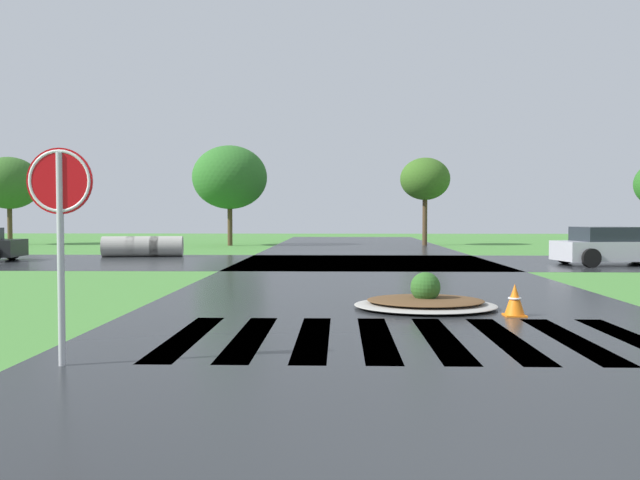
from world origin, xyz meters
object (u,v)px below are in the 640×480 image
object	(u,v)px
car_white_sedan	(613,247)
drainage_pipe_stack	(143,246)
median_island	(425,301)
traffic_cone	(515,301)
stop_sign	(60,204)

from	to	relation	value
car_white_sedan	drainage_pipe_stack	world-z (taller)	car_white_sedan
median_island	drainage_pipe_stack	bearing A→B (deg)	122.90
median_island	traffic_cone	distance (m)	1.70
drainage_pipe_stack	traffic_cone	bearing A→B (deg)	-55.13
drainage_pipe_stack	stop_sign	bearing A→B (deg)	-75.84
stop_sign	car_white_sedan	bearing A→B (deg)	50.71
median_island	car_white_sedan	distance (m)	13.60
car_white_sedan	traffic_cone	bearing A→B (deg)	-126.43
car_white_sedan	traffic_cone	size ratio (longest dim) A/B	7.40
car_white_sedan	traffic_cone	world-z (taller)	car_white_sedan
stop_sign	drainage_pipe_stack	world-z (taller)	stop_sign
median_island	car_white_sedan	bearing A→B (deg)	54.38
median_island	drainage_pipe_stack	world-z (taller)	drainage_pipe_stack
median_island	traffic_cone	world-z (taller)	median_island
drainage_pipe_stack	traffic_cone	distance (m)	19.79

